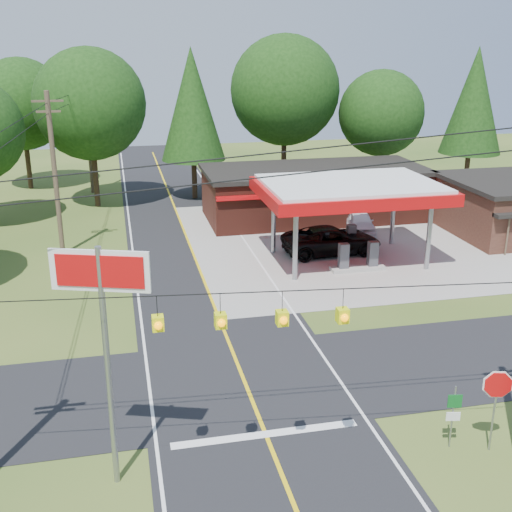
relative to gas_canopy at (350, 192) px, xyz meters
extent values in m
plane|color=#39521D|center=(-9.00, -13.00, -4.27)|extent=(120.00, 120.00, 0.00)
cube|color=black|center=(-9.00, -13.00, -4.26)|extent=(8.00, 120.00, 0.02)
cube|color=black|center=(-9.00, -13.00, -4.25)|extent=(70.00, 7.00, 0.02)
cube|color=yellow|center=(-9.00, -13.00, -4.24)|extent=(0.15, 110.00, 0.00)
cylinder|color=gray|center=(-4.00, -2.50, -2.17)|extent=(0.28, 0.28, 4.20)
cylinder|color=gray|center=(-4.00, 2.50, -2.17)|extent=(0.28, 0.28, 4.20)
cylinder|color=gray|center=(4.00, -2.50, -2.17)|extent=(0.28, 0.28, 4.20)
cylinder|color=gray|center=(4.00, 2.50, -2.17)|extent=(0.28, 0.28, 4.20)
cube|color=#BB090C|center=(0.00, 0.00, 0.08)|extent=(10.60, 7.40, 0.70)
cube|color=white|center=(0.00, 0.00, 0.48)|extent=(10.00, 7.00, 0.25)
cube|color=#9E9B93|center=(0.00, -1.80, -4.14)|extent=(3.20, 0.90, 0.22)
cube|color=#3F3F44|center=(-0.90, -1.80, -3.32)|extent=(0.55, 0.45, 1.50)
cube|color=#3F3F44|center=(0.90, -1.80, -3.32)|extent=(0.55, 0.45, 1.50)
cube|color=#9E9B93|center=(0.00, 1.80, -4.14)|extent=(3.20, 0.90, 0.22)
cube|color=#3F3F44|center=(-0.90, 1.80, -3.32)|extent=(0.55, 0.45, 1.50)
cube|color=#3F3F44|center=(0.90, 1.80, -3.32)|extent=(0.55, 0.45, 1.50)
cube|color=#512017|center=(1.00, 10.00, -2.52)|extent=(16.00, 7.00, 3.50)
cube|color=black|center=(1.00, 10.00, -0.62)|extent=(16.40, 7.40, 0.30)
cube|color=#BB090C|center=(1.00, 6.40, -1.57)|extent=(16.00, 0.50, 0.25)
cylinder|color=#473828|center=(-17.00, 5.00, 0.73)|extent=(0.30, 0.30, 10.00)
cube|color=#473828|center=(-17.00, 5.00, 5.13)|extent=(1.80, 0.12, 0.12)
cube|color=#473828|center=(-17.00, 5.00, 4.53)|extent=(1.40, 0.12, 0.12)
cylinder|color=#473828|center=(-15.50, 22.00, 0.48)|extent=(0.30, 0.30, 9.50)
cube|color=#DDE70C|center=(-12.55, -18.70, 1.23)|extent=(0.32, 0.32, 0.42)
cube|color=#DDE70C|center=(-10.85, -18.90, 1.23)|extent=(0.32, 0.32, 0.42)
cube|color=#DDE70C|center=(-9.15, -19.10, 1.23)|extent=(0.32, 0.32, 0.42)
cube|color=#DDE70C|center=(-7.45, -19.30, 1.23)|extent=(0.32, 0.32, 0.42)
cylinder|color=#332316|center=(-15.00, 17.00, -1.93)|extent=(0.44, 0.44, 4.68)
sphere|color=black|center=(-15.00, 17.00, 3.79)|extent=(8.58, 8.58, 8.58)
cylinder|color=#332316|center=(-7.00, 18.00, -2.11)|extent=(0.44, 0.44, 4.32)
cone|color=black|center=(-7.00, 18.00, 3.53)|extent=(5.28, 5.28, 9.00)
cylinder|color=#332316|center=(1.00, 19.00, -1.75)|extent=(0.44, 0.44, 5.04)
sphere|color=black|center=(1.00, 19.00, 4.41)|extent=(9.24, 9.24, 9.24)
cylinder|color=#332316|center=(9.00, 17.00, -2.29)|extent=(0.44, 0.44, 3.96)
sphere|color=black|center=(9.00, 17.00, 2.55)|extent=(7.26, 7.26, 7.26)
cylinder|color=#332316|center=(17.00, 16.00, -2.11)|extent=(0.44, 0.44, 4.32)
cone|color=black|center=(17.00, 16.00, 3.53)|extent=(5.28, 5.28, 9.00)
cylinder|color=#332316|center=(-21.00, 25.00, -2.11)|extent=(0.44, 0.44, 4.32)
sphere|color=black|center=(-21.00, 25.00, 3.17)|extent=(7.92, 7.92, 7.92)
imported|color=black|center=(-0.50, 1.50, -3.41)|extent=(6.37, 6.37, 1.72)
imported|color=white|center=(3.00, 5.68, -3.55)|extent=(4.89, 4.89, 1.44)
cylinder|color=gray|center=(-14.00, -17.95, -0.48)|extent=(0.18, 0.18, 7.56)
cube|color=white|center=(-14.00, -17.95, 2.60)|extent=(2.69, 0.98, 1.19)
cube|color=#BB090C|center=(-14.00, -18.00, 2.60)|extent=(2.36, 0.85, 0.92)
cylinder|color=gray|center=(-2.00, -19.00, -2.90)|extent=(0.07, 0.07, 2.74)
cylinder|color=gray|center=(-3.20, -18.57, -3.13)|extent=(0.06, 0.06, 2.28)
cube|color=#0C591E|center=(-3.20, -18.61, -2.51)|extent=(0.46, 0.12, 0.47)
cube|color=white|center=(-3.20, -18.61, -3.08)|extent=(0.46, 0.12, 0.31)
camera|label=1|loc=(-13.37, -34.87, 8.61)|focal=45.00mm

